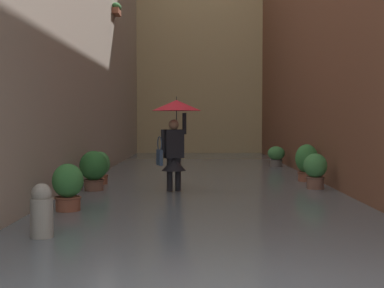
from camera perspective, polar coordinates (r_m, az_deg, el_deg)
name	(u,v)px	position (r m, az deg, el deg)	size (l,w,h in m)	color
ground_plane	(202,180)	(14.28, 1.09, -3.78)	(60.00, 60.00, 0.00)	gray
flood_water	(202,178)	(14.27, 1.09, -3.58)	(6.36, 26.15, 0.10)	slate
building_facade_far	(199,12)	(25.65, 0.77, 13.60)	(9.16, 1.80, 13.00)	tan
person_wading	(175,127)	(11.24, -1.77, 1.81)	(1.02, 1.02, 2.04)	#2D2319
potted_plant_mid_left	(276,156)	(17.31, 8.76, -1.28)	(0.54, 0.54, 0.74)	#66605B
potted_plant_far_left	(307,163)	(13.37, 11.85, -1.92)	(0.54, 0.54, 0.98)	brown
potted_plant_far_right	(100,168)	(12.72, -9.57, -2.47)	(0.46, 0.46, 0.84)	#9E563D
potted_plant_mid_right	(94,170)	(11.56, -10.20, -2.68)	(0.58, 0.58, 0.92)	brown
potted_plant_near_right	(68,188)	(9.07, -12.80, -4.47)	(0.50, 0.50, 0.86)	brown
potted_plant_near_left	(315,171)	(11.91, 12.72, -2.73)	(0.50, 0.50, 0.86)	brown
mooring_bollard	(42,215)	(7.11, -15.38, -7.10)	(0.28, 0.28, 0.78)	gray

